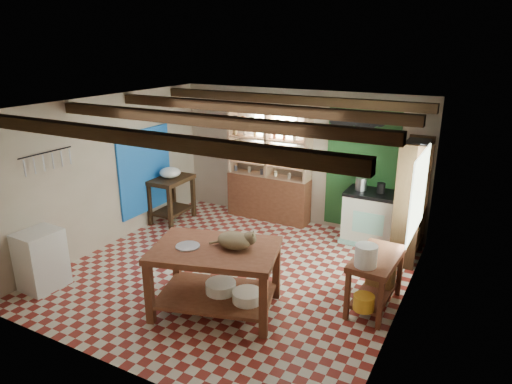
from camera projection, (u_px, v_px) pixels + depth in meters
The scene contains 30 objects.
floor at pixel (233, 273), 7.16m from camera, with size 5.00×5.00×0.02m, color maroon.
ceiling at pixel (230, 105), 6.34m from camera, with size 5.00×5.00×0.02m, color #3F3F44.
wall_back at pixel (298, 158), 8.84m from camera, with size 5.00×0.04×2.60m, color #BFAE9A.
wall_front at pixel (106, 262), 4.66m from camera, with size 5.00×0.04×2.60m, color #BFAE9A.
wall_left at pixel (108, 172), 7.87m from camera, with size 0.04×5.00×2.60m, color #BFAE9A.
wall_right at pixel (405, 224), 5.63m from camera, with size 0.04×5.00×2.60m, color #BFAE9A.
ceiling_beams at pixel (231, 114), 6.38m from camera, with size 5.00×3.80×0.15m, color #382413.
blue_wall_patch at pixel (145, 171), 8.67m from camera, with size 0.04×1.40×1.60m, color blue.
green_wall_patch at pixel (361, 168), 8.27m from camera, with size 1.30×0.04×2.30m, color #1F4E22.
window_back at pixel (275, 135), 8.92m from camera, with size 0.90×0.02×0.80m, color silver.
window_right at pixel (419, 193), 6.44m from camera, with size 0.02×1.30×1.20m, color silver.
utensil_rail at pixel (47, 161), 6.69m from camera, with size 0.06×0.90×0.28m, color black.
pot_rack at pixel (358, 121), 7.63m from camera, with size 0.86×0.12×0.36m, color black.
shelving_unit at pixel (269, 166), 8.99m from camera, with size 1.70×0.34×2.20m, color tan.
tall_rack at pixel (412, 201), 7.33m from camera, with size 0.40×0.86×2.00m, color #382413.
work_table at pixel (216, 279), 6.03m from camera, with size 1.61×1.07×0.91m, color brown.
stove at pixel (373, 217), 8.09m from camera, with size 0.97×0.65×0.95m, color beige.
prep_table at pixel (172, 199), 9.09m from camera, with size 0.61×0.89×0.90m, color #382413.
white_cabinet at pixel (41, 260), 6.60m from camera, with size 0.49×0.59×0.88m, color white.
right_counter at pixel (375, 281), 6.12m from camera, with size 0.53×1.06×0.76m, color brown.
cat at pixel (234, 240), 5.85m from camera, with size 0.46×0.35×0.21m, color olive.
steel_tray at pixel (188, 246), 5.90m from camera, with size 0.32×0.32×0.02m, color #B4B4BC.
basin_large at pixel (221, 287), 6.11m from camera, with size 0.41×0.41×0.14m, color white.
basin_small at pixel (247, 296), 5.89m from camera, with size 0.39×0.39×0.14m, color white.
kettle_left at pixel (361, 184), 8.01m from camera, with size 0.20×0.20×0.23m, color #B4B4BC.
kettle_right at pixel (381, 188), 7.87m from camera, with size 0.14×0.14×0.18m, color black.
enamel_bowl at pixel (170, 173), 8.91m from camera, with size 0.41×0.41×0.21m, color white.
white_bucket at pixel (366, 256), 5.69m from camera, with size 0.28×0.28×0.28m, color white.
wicker_basket at pixel (381, 276), 6.38m from camera, with size 0.35×0.28×0.25m, color #A17741.
yellow_tub at pixel (364, 302), 5.78m from camera, with size 0.27×0.27×0.20m, color gold.
Camera 1 is at (3.34, -5.47, 3.45)m, focal length 32.00 mm.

